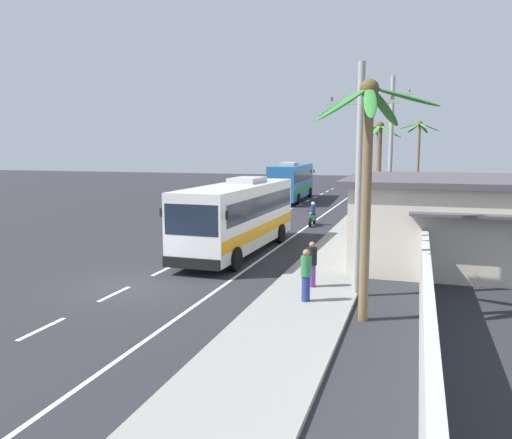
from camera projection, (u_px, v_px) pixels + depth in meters
The scene contains 15 objects.
ground_plane at pixel (129, 287), 19.70m from camera, with size 160.00×160.00×0.00m, color #28282D.
sidewalk_kerb at pixel (345, 247), 27.14m from camera, with size 3.20×90.00×0.14m, color gray.
lane_markings at pixel (280, 230), 33.00m from camera, with size 3.49×71.00×0.01m.
boundary_wall at pixel (422, 221), 29.67m from camera, with size 0.24×60.00×2.12m, color #B2B2AD.
coach_bus_foreground at pixel (238, 214), 25.95m from camera, with size 3.14×10.95×3.68m.
coach_bus_far_lane at pixel (292, 181), 50.78m from camera, with size 3.34×11.59×3.80m.
motorcycle_beside_bus at pixel (312, 216), 34.99m from camera, with size 0.56×1.96×1.60m.
pedestrian_near_kerb at pixel (306, 274), 17.30m from camera, with size 0.36×0.36×1.76m.
pedestrian_midwalk at pixel (312, 263), 19.11m from camera, with size 0.36×0.36×1.68m.
pedestrian_far_walk at pixel (355, 219), 31.11m from camera, with size 0.36×0.36×1.56m.
utility_pole_nearest at pixel (359, 176), 17.91m from camera, with size 2.48×0.24×8.08m.
utility_pole_mid at pixel (391, 154), 30.08m from camera, with size 2.29×0.24×9.23m.
palm_nearest at pixel (379, 154), 34.74m from camera, with size 2.97×2.99×6.92m.
palm_second at pixel (368, 153), 15.22m from camera, with size 3.75×3.58×7.18m.
palm_third at pixel (419, 142), 50.18m from camera, with size 3.88×3.62×7.73m.
Camera 1 is at (10.28, -16.86, 5.25)m, focal length 36.64 mm.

